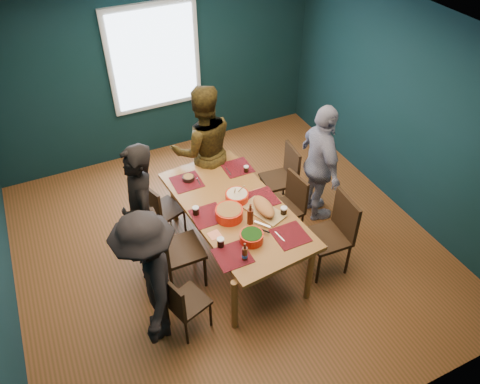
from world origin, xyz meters
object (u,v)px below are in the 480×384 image
object	(u,v)px
chair_left_mid	(172,246)
chair_left_near	(181,301)
chair_right_mid	(290,202)
person_back	(203,149)
dining_table	(235,212)
bowl_salad	(229,213)
cutting_board	(264,208)
bowl_herbs	(252,237)
person_far_left	(142,214)
bowl_dumpling	(237,197)
chair_right_near	(336,229)
person_right	(320,165)
chair_right_far	(285,173)
person_near_left	(149,280)
chair_left_far	(159,208)

from	to	relation	value
chair_left_mid	chair_left_near	size ratio (longest dim) A/B	1.24
chair_right_mid	person_back	bearing A→B (deg)	118.41
dining_table	person_back	distance (m)	1.12
bowl_salad	cutting_board	distance (m)	0.40
person_back	bowl_herbs	xyz separation A→B (m)	(-0.13, -1.66, -0.04)
person_far_left	bowl_dumpling	world-z (taller)	person_far_left
bowl_salad	bowl_herbs	bearing A→B (deg)	-81.56
chair_right_near	person_right	size ratio (longest dim) A/B	0.61
chair_right_far	person_near_left	size ratio (longest dim) A/B	0.57
chair_left_far	person_near_left	xyz separation A→B (m)	(-0.48, -1.30, 0.30)
chair_right_mid	bowl_salad	xyz separation A→B (m)	(-0.91, -0.19, 0.34)
chair_left_mid	chair_right_far	size ratio (longest dim) A/B	1.13
person_far_left	bowl_dumpling	size ratio (longest dim) A/B	6.42
person_back	bowl_dumpling	bearing A→B (deg)	98.81
person_back	cutting_board	distance (m)	1.33
person_right	person_near_left	world-z (taller)	person_right
dining_table	chair_right_near	xyz separation A→B (m)	(0.97, -0.64, -0.12)
cutting_board	bowl_salad	bearing A→B (deg)	147.56
chair_right_mid	person_right	bearing A→B (deg)	11.39
chair_left_far	chair_right_mid	distance (m)	1.63
bowl_dumpling	chair_left_mid	bearing A→B (deg)	-167.58
person_right	bowl_dumpling	xyz separation A→B (m)	(-1.23, -0.13, 0.02)
chair_left_near	bowl_dumpling	size ratio (longest dim) A/B	3.06
person_near_left	bowl_herbs	distance (m)	1.14
person_far_left	cutting_board	xyz separation A→B (m)	(1.27, -0.46, -0.03)
bowl_salad	dining_table	bearing A→B (deg)	44.22
bowl_herbs	cutting_board	world-z (taller)	cutting_board
chair_left_mid	chair_right_far	distance (m)	1.95
chair_right_mid	bowl_dumpling	world-z (taller)	bowl_dumpling
person_near_left	chair_left_mid	bearing A→B (deg)	154.85
chair_left_mid	bowl_dumpling	xyz separation A→B (m)	(0.89, 0.20, 0.24)
chair_right_near	bowl_salad	xyz separation A→B (m)	(-1.11, 0.51, 0.26)
chair_left_near	person_far_left	bearing A→B (deg)	75.13
chair_right_mid	bowl_dumpling	xyz separation A→B (m)	(-0.71, 0.04, 0.33)
bowl_dumpling	cutting_board	bearing A→B (deg)	-58.23
chair_left_far	bowl_salad	size ratio (longest dim) A/B	2.79
person_right	chair_right_far	bearing A→B (deg)	47.75
dining_table	person_right	size ratio (longest dim) A/B	1.30
person_near_left	bowl_salad	distance (m)	1.18
chair_right_mid	person_near_left	world-z (taller)	person_near_left
chair_left_near	person_back	world-z (taller)	person_back
chair_right_mid	chair_right_near	bearing A→B (deg)	-80.83
chair_left_mid	person_far_left	xyz separation A→B (m)	(-0.20, 0.35, 0.27)
chair_left_near	chair_right_near	bearing A→B (deg)	-14.94
dining_table	bowl_dumpling	world-z (taller)	bowl_dumpling
person_back	chair_right_mid	bearing A→B (deg)	132.89
chair_left_far	bowl_herbs	world-z (taller)	bowl_herbs
chair_right_near	person_near_left	bearing A→B (deg)	-177.40
chair_right_mid	bowl_herbs	size ratio (longest dim) A/B	3.50
chair_right_mid	cutting_board	bearing A→B (deg)	-158.91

